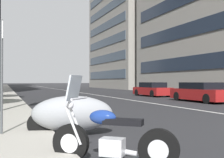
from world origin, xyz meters
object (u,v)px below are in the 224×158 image
object	(u,v)px
motorcycle_under_tarp	(110,138)
motorcycle_mid_row	(72,114)
car_mid_block_traffic	(152,90)
parking_sign_by_curb	(2,65)
car_approaching_light	(201,92)

from	to	relation	value
motorcycle_under_tarp	motorcycle_mid_row	size ratio (longest dim) A/B	0.79
motorcycle_mid_row	car_mid_block_traffic	world-z (taller)	car_mid_block_traffic
car_mid_block_traffic	parking_sign_by_curb	world-z (taller)	parking_sign_by_curb
motorcycle_under_tarp	car_approaching_light	distance (m)	15.21
motorcycle_under_tarp	parking_sign_by_curb	size ratio (longest dim) A/B	0.65
car_approaching_light	motorcycle_mid_row	bearing A→B (deg)	127.08
car_mid_block_traffic	parking_sign_by_curb	distance (m)	19.93
motorcycle_under_tarp	motorcycle_mid_row	xyz separation A→B (m)	(2.67, 0.02, 0.11)
car_mid_block_traffic	motorcycle_under_tarp	bearing A→B (deg)	145.71
motorcycle_under_tarp	motorcycle_mid_row	distance (m)	2.67
motorcycle_under_tarp	car_approaching_light	xyz separation A→B (m)	(10.86, -10.65, 0.19)
motorcycle_mid_row	car_approaching_light	world-z (taller)	car_approaching_light
motorcycle_under_tarp	car_mid_block_traffic	xyz separation A→B (m)	(18.04, -11.03, 0.17)
car_approaching_light	car_mid_block_traffic	xyz separation A→B (m)	(7.18, -0.38, -0.02)
parking_sign_by_curb	motorcycle_mid_row	bearing A→B (deg)	-91.80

